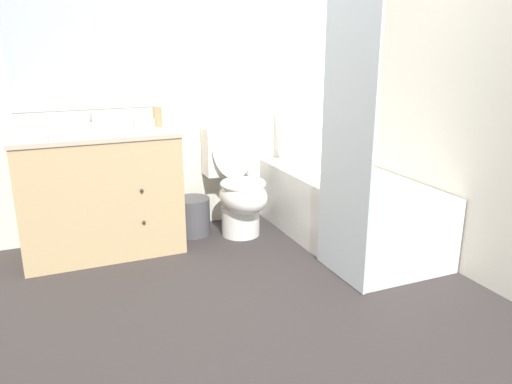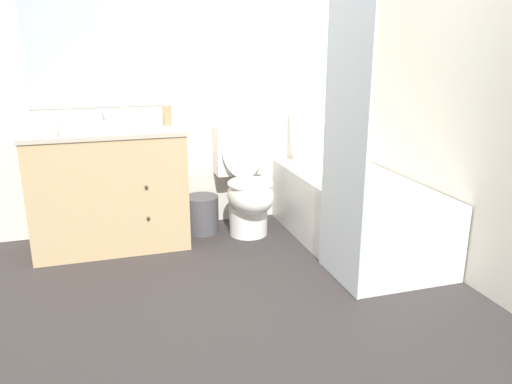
{
  "view_description": "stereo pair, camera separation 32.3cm",
  "coord_description": "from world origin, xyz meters",
  "px_view_note": "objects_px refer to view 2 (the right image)",
  "views": [
    {
      "loc": [
        -1.08,
        -2.06,
        1.45
      ],
      "look_at": [
        0.13,
        0.79,
        0.52
      ],
      "focal_mm": 35.0,
      "sensor_mm": 36.0,
      "label": 1
    },
    {
      "loc": [
        -0.77,
        -2.17,
        1.45
      ],
      "look_at": [
        0.13,
        0.79,
        0.52
      ],
      "focal_mm": 35.0,
      "sensor_mm": 36.0,
      "label": 2
    }
  ],
  "objects_px": {
    "wastebasket": "(202,214)",
    "bath_towel_folded": "(376,198)",
    "vanity_cabinet": "(109,187)",
    "sink_faucet": "(104,120)",
    "bathtub": "(353,211)",
    "tissue_box": "(152,121)",
    "hand_towel_folded": "(40,131)",
    "toilet": "(246,186)",
    "soap_dispenser": "(167,114)"
  },
  "relations": [
    {
      "from": "wastebasket",
      "to": "bath_towel_folded",
      "type": "height_order",
      "value": "bath_towel_folded"
    },
    {
      "from": "vanity_cabinet",
      "to": "sink_faucet",
      "type": "bearing_deg",
      "value": 90.0
    },
    {
      "from": "bathtub",
      "to": "tissue_box",
      "type": "relative_size",
      "value": 11.12
    },
    {
      "from": "sink_faucet",
      "to": "hand_towel_folded",
      "type": "relative_size",
      "value": 0.69
    },
    {
      "from": "toilet",
      "to": "tissue_box",
      "type": "height_order",
      "value": "tissue_box"
    },
    {
      "from": "sink_faucet",
      "to": "wastebasket",
      "type": "distance_m",
      "value": 1.03
    },
    {
      "from": "vanity_cabinet",
      "to": "sink_faucet",
      "type": "xyz_separation_m",
      "value": [
        -0.0,
        0.21,
        0.46
      ]
    },
    {
      "from": "bathtub",
      "to": "hand_towel_folded",
      "type": "relative_size",
      "value": 7.71
    },
    {
      "from": "sink_faucet",
      "to": "bath_towel_folded",
      "type": "relative_size",
      "value": 0.48
    },
    {
      "from": "vanity_cabinet",
      "to": "tissue_box",
      "type": "distance_m",
      "value": 0.57
    },
    {
      "from": "soap_dispenser",
      "to": "toilet",
      "type": "bearing_deg",
      "value": -10.9
    },
    {
      "from": "bathtub",
      "to": "tissue_box",
      "type": "distance_m",
      "value": 1.61
    },
    {
      "from": "toilet",
      "to": "hand_towel_folded",
      "type": "bearing_deg",
      "value": -175.55
    },
    {
      "from": "toilet",
      "to": "soap_dispenser",
      "type": "bearing_deg",
      "value": 169.1
    },
    {
      "from": "vanity_cabinet",
      "to": "bathtub",
      "type": "distance_m",
      "value": 1.8
    },
    {
      "from": "vanity_cabinet",
      "to": "hand_towel_folded",
      "type": "relative_size",
      "value": 5.29
    },
    {
      "from": "tissue_box",
      "to": "bath_towel_folded",
      "type": "height_order",
      "value": "tissue_box"
    },
    {
      "from": "tissue_box",
      "to": "hand_towel_folded",
      "type": "height_order",
      "value": "tissue_box"
    },
    {
      "from": "wastebasket",
      "to": "hand_towel_folded",
      "type": "xyz_separation_m",
      "value": [
        -1.08,
        -0.22,
        0.75
      ]
    },
    {
      "from": "wastebasket",
      "to": "tissue_box",
      "type": "height_order",
      "value": "tissue_box"
    },
    {
      "from": "wastebasket",
      "to": "tissue_box",
      "type": "distance_m",
      "value": 0.84
    },
    {
      "from": "sink_faucet",
      "to": "wastebasket",
      "type": "xyz_separation_m",
      "value": [
        0.68,
        -0.15,
        -0.76
      ]
    },
    {
      "from": "hand_towel_folded",
      "to": "bath_towel_folded",
      "type": "distance_m",
      "value": 2.19
    },
    {
      "from": "wastebasket",
      "to": "hand_towel_folded",
      "type": "distance_m",
      "value": 1.34
    },
    {
      "from": "sink_faucet",
      "to": "tissue_box",
      "type": "relative_size",
      "value": 1.0
    },
    {
      "from": "soap_dispenser",
      "to": "bathtub",
      "type": "bearing_deg",
      "value": -24.28
    },
    {
      "from": "bath_towel_folded",
      "to": "toilet",
      "type": "bearing_deg",
      "value": 116.88
    },
    {
      "from": "bathtub",
      "to": "soap_dispenser",
      "type": "xyz_separation_m",
      "value": [
        -1.27,
        0.57,
        0.69
      ]
    },
    {
      "from": "toilet",
      "to": "hand_towel_folded",
      "type": "relative_size",
      "value": 4.25
    },
    {
      "from": "bathtub",
      "to": "soap_dispenser",
      "type": "bearing_deg",
      "value": 155.72
    },
    {
      "from": "soap_dispenser",
      "to": "hand_towel_folded",
      "type": "height_order",
      "value": "soap_dispenser"
    },
    {
      "from": "sink_faucet",
      "to": "tissue_box",
      "type": "xyz_separation_m",
      "value": [
        0.33,
        -0.22,
        0.01
      ]
    },
    {
      "from": "toilet",
      "to": "bath_towel_folded",
      "type": "bearing_deg",
      "value": -63.12
    },
    {
      "from": "toilet",
      "to": "bath_towel_folded",
      "type": "relative_size",
      "value": 2.93
    },
    {
      "from": "sink_faucet",
      "to": "bathtub",
      "type": "relative_size",
      "value": 0.09
    },
    {
      "from": "toilet",
      "to": "wastebasket",
      "type": "relative_size",
      "value": 2.98
    },
    {
      "from": "toilet",
      "to": "vanity_cabinet",
      "type": "bearing_deg",
      "value": 177.29
    },
    {
      "from": "vanity_cabinet",
      "to": "hand_towel_folded",
      "type": "xyz_separation_m",
      "value": [
        -0.4,
        -0.16,
        0.46
      ]
    },
    {
      "from": "tissue_box",
      "to": "hand_towel_folded",
      "type": "bearing_deg",
      "value": -168.73
    },
    {
      "from": "sink_faucet",
      "to": "toilet",
      "type": "distance_m",
      "value": 1.18
    },
    {
      "from": "soap_dispenser",
      "to": "bath_towel_folded",
      "type": "bearing_deg",
      "value": -46.19
    },
    {
      "from": "wastebasket",
      "to": "bath_towel_folded",
      "type": "bearing_deg",
      "value": -52.8
    },
    {
      "from": "toilet",
      "to": "hand_towel_folded",
      "type": "distance_m",
      "value": 1.52
    },
    {
      "from": "toilet",
      "to": "tissue_box",
      "type": "relative_size",
      "value": 6.14
    },
    {
      "from": "soap_dispenser",
      "to": "bath_towel_folded",
      "type": "xyz_separation_m",
      "value": [
        1.1,
        -1.15,
        -0.4
      ]
    },
    {
      "from": "tissue_box",
      "to": "hand_towel_folded",
      "type": "xyz_separation_m",
      "value": [
        -0.73,
        -0.15,
        -0.01
      ]
    },
    {
      "from": "toilet",
      "to": "tissue_box",
      "type": "xyz_separation_m",
      "value": [
        -0.69,
        0.04,
        0.53
      ]
    },
    {
      "from": "sink_faucet",
      "to": "hand_towel_folded",
      "type": "xyz_separation_m",
      "value": [
        -0.4,
        -0.37,
        -0.0
      ]
    },
    {
      "from": "toilet",
      "to": "wastebasket",
      "type": "bearing_deg",
      "value": 162.89
    },
    {
      "from": "sink_faucet",
      "to": "tissue_box",
      "type": "height_order",
      "value": "sink_faucet"
    }
  ]
}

